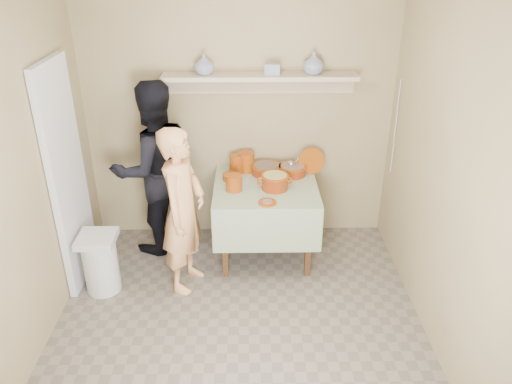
{
  "coord_description": "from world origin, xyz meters",
  "views": [
    {
      "loc": [
        0.09,
        -2.94,
        2.81
      ],
      "look_at": [
        0.15,
        0.75,
        0.95
      ],
      "focal_mm": 35.0,
      "sensor_mm": 36.0,
      "label": 1
    }
  ],
  "objects_px": {
    "person_cook": "(183,211)",
    "person_helper": "(155,169)",
    "serving_table": "(266,196)",
    "cazuela_rice": "(275,181)",
    "trash_bin": "(101,263)"
  },
  "relations": [
    {
      "from": "person_cook",
      "to": "cazuela_rice",
      "type": "height_order",
      "value": "person_cook"
    },
    {
      "from": "person_cook",
      "to": "person_helper",
      "type": "height_order",
      "value": "person_helper"
    },
    {
      "from": "trash_bin",
      "to": "cazuela_rice",
      "type": "bearing_deg",
      "value": 16.99
    },
    {
      "from": "person_helper",
      "to": "trash_bin",
      "type": "distance_m",
      "value": 1.01
    },
    {
      "from": "person_cook",
      "to": "person_helper",
      "type": "distance_m",
      "value": 0.73
    },
    {
      "from": "serving_table",
      "to": "trash_bin",
      "type": "height_order",
      "value": "serving_table"
    },
    {
      "from": "person_cook",
      "to": "person_helper",
      "type": "relative_size",
      "value": 0.87
    },
    {
      "from": "serving_table",
      "to": "trash_bin",
      "type": "distance_m",
      "value": 1.61
    },
    {
      "from": "serving_table",
      "to": "cazuela_rice",
      "type": "height_order",
      "value": "cazuela_rice"
    },
    {
      "from": "person_helper",
      "to": "trash_bin",
      "type": "bearing_deg",
      "value": 30.36
    },
    {
      "from": "person_cook",
      "to": "trash_bin",
      "type": "distance_m",
      "value": 0.88
    },
    {
      "from": "trash_bin",
      "to": "serving_table",
      "type": "bearing_deg",
      "value": 21.02
    },
    {
      "from": "serving_table",
      "to": "cazuela_rice",
      "type": "relative_size",
      "value": 2.95
    },
    {
      "from": "person_cook",
      "to": "cazuela_rice",
      "type": "relative_size",
      "value": 4.55
    },
    {
      "from": "person_cook",
      "to": "cazuela_rice",
      "type": "xyz_separation_m",
      "value": [
        0.8,
        0.39,
        0.1
      ]
    }
  ]
}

